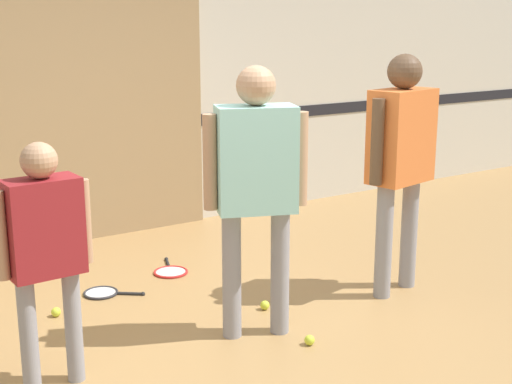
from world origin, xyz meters
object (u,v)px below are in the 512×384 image
(person_student_left, at_px, (45,240))
(tennis_ball_near_instructor, at_px, (309,340))
(person_instructor, at_px, (256,173))
(tennis_ball_stray_right, at_px, (56,312))
(racket_second_spare, at_px, (170,271))
(tennis_ball_stray_left, at_px, (265,305))
(racket_spare_on_floor, at_px, (103,293))
(tennis_ball_by_spare_racket, at_px, (74,291))
(person_student_right, at_px, (401,149))

(person_student_left, bearing_deg, tennis_ball_near_instructor, -16.44)
(person_instructor, distance_m, tennis_ball_stray_right, 1.76)
(racket_second_spare, bearing_deg, tennis_ball_near_instructor, -155.39)
(person_student_left, xyz_separation_m, tennis_ball_stray_left, (1.59, 0.25, -0.83))
(racket_second_spare, xyz_separation_m, tennis_ball_stray_left, (0.22, -1.05, 0.02))
(person_instructor, relative_size, tennis_ball_stray_right, 26.35)
(racket_spare_on_floor, relative_size, tennis_ball_stray_right, 6.89)
(person_student_left, height_order, tennis_ball_by_spare_racket, person_student_left)
(person_student_right, bearing_deg, person_student_left, -10.70)
(person_instructor, distance_m, person_student_left, 1.34)
(racket_second_spare, bearing_deg, tennis_ball_by_spare_racket, 112.68)
(person_instructor, xyz_separation_m, person_student_right, (1.29, 0.06, 0.02))
(person_student_left, relative_size, tennis_ball_stray_right, 21.05)
(racket_spare_on_floor, bearing_deg, tennis_ball_stray_right, -115.71)
(tennis_ball_stray_left, distance_m, tennis_ball_stray_right, 1.45)
(tennis_ball_near_instructor, xyz_separation_m, tennis_ball_by_spare_racket, (-0.96, 1.64, 0.00))
(racket_spare_on_floor, height_order, tennis_ball_stray_right, tennis_ball_stray_right)
(racket_second_spare, bearing_deg, person_student_left, 153.50)
(racket_spare_on_floor, distance_m, racket_second_spare, 0.65)
(person_student_right, height_order, racket_second_spare, person_student_right)
(person_student_right, distance_m, tennis_ball_stray_right, 2.70)
(person_student_left, bearing_deg, person_student_right, -2.32)
(person_student_left, xyz_separation_m, tennis_ball_near_instructor, (1.51, -0.37, -0.83))
(racket_second_spare, bearing_deg, racket_spare_on_floor, 123.13)
(tennis_ball_near_instructor, bearing_deg, person_student_right, 19.38)
(person_instructor, relative_size, racket_second_spare, 3.45)
(tennis_ball_by_spare_racket, height_order, tennis_ball_stray_right, same)
(person_student_left, height_order, person_student_right, person_student_right)
(racket_second_spare, height_order, tennis_ball_near_instructor, tennis_ball_near_instructor)
(tennis_ball_stray_right, bearing_deg, tennis_ball_near_instructor, -47.53)
(racket_second_spare, xyz_separation_m, tennis_ball_by_spare_racket, (-0.82, -0.04, 0.02))
(tennis_ball_near_instructor, bearing_deg, racket_second_spare, 94.82)
(person_student_right, distance_m, racket_second_spare, 2.10)
(person_student_left, xyz_separation_m, person_student_right, (2.61, 0.02, 0.24))
(tennis_ball_near_instructor, height_order, tennis_ball_stray_right, same)
(person_instructor, bearing_deg, tennis_ball_stray_right, 157.14)
(person_instructor, bearing_deg, tennis_ball_stray_left, 69.39)
(person_instructor, relative_size, person_student_left, 1.25)
(tennis_ball_stray_left, bearing_deg, tennis_ball_by_spare_racket, 135.72)
(racket_second_spare, bearing_deg, person_student_right, -116.27)
(person_instructor, bearing_deg, tennis_ball_by_spare_racket, 141.91)
(person_student_right, relative_size, tennis_ball_stray_right, 26.85)
(person_student_right, xyz_separation_m, tennis_ball_by_spare_racket, (-2.06, 1.25, -1.06))
(person_instructor, xyz_separation_m, tennis_ball_stray_left, (0.27, 0.30, -1.04))
(racket_second_spare, relative_size, tennis_ball_stray_left, 7.63)
(person_student_right, bearing_deg, tennis_ball_near_instructor, 8.26)
(person_instructor, relative_size, tennis_ball_by_spare_racket, 26.35)
(tennis_ball_near_instructor, bearing_deg, tennis_ball_by_spare_racket, 120.44)
(person_instructor, bearing_deg, person_student_right, 24.23)
(racket_spare_on_floor, xyz_separation_m, tennis_ball_stray_left, (0.85, -0.90, 0.02))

